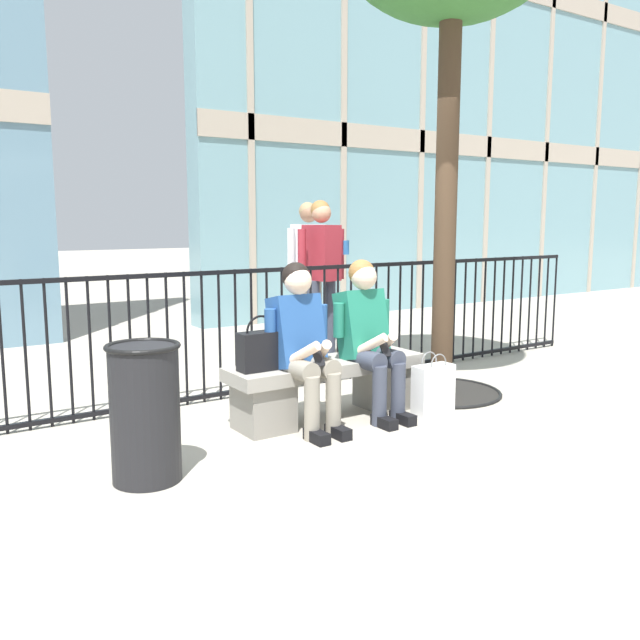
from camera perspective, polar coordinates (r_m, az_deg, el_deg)
The scene contains 11 objects.
ground_plane at distance 5.24m, azimuth 0.61°, elevation -8.28°, with size 60.00×60.00×0.00m, color #A8A091.
stone_bench at distance 5.16m, azimuth 0.62°, elevation -5.40°, with size 1.60×0.44×0.45m.
seated_person_with_phone at distance 4.82m, azimuth -1.43°, elevation -1.80°, with size 0.52×0.66×1.21m.
seated_person_companion at distance 5.16m, azimuth 4.17°, elevation -1.14°, with size 0.52×0.66×1.21m.
handbag_on_bench at distance 4.79m, azimuth -5.05°, elevation -2.54°, with size 0.33×0.15×0.40m.
shopping_bag at distance 5.33m, azimuth 9.60°, elevation -5.84°, with size 0.33×0.15×0.50m.
bystander_at_railing at distance 6.88m, azimuth 0.12°, elevation 4.26°, with size 0.55×0.40×1.71m.
bystander_further_back at distance 7.67m, azimuth -0.96°, elevation 4.70°, with size 0.55×0.42×1.71m.
plaza_railing at distance 5.88m, azimuth -4.52°, elevation -0.85°, with size 7.91×0.04×1.10m.
trash_can at distance 4.04m, azimuth -14.65°, elevation -7.51°, with size 0.43×0.43×0.82m.
building_facade_right at distance 13.18m, azimuth 13.71°, elevation 21.46°, with size 11.20×0.43×9.00m.
Camera 1 is at (-2.83, -4.13, 1.52)m, focal length 37.64 mm.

